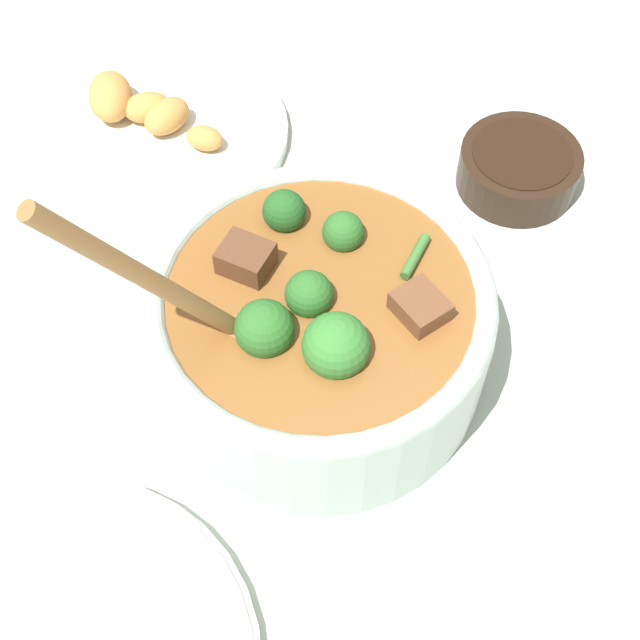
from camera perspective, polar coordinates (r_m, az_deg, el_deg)
The scene contains 4 objects.
ground_plane at distance 0.67m, azimuth -0.00°, elevation -2.99°, with size 4.00×4.00×0.00m, color #ADBCAD.
stew_bowl at distance 0.62m, azimuth -0.05°, elevation -0.31°, with size 0.24×0.28×0.26m.
condiment_bowl at distance 0.78m, azimuth 12.62°, elevation 9.53°, with size 0.10×0.10×0.04m.
food_plate at distance 0.82m, azimuth -10.01°, elevation 12.03°, with size 0.21×0.21×0.05m.
Camera 1 is at (-0.31, 0.14, 0.57)m, focal length 50.00 mm.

